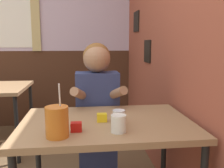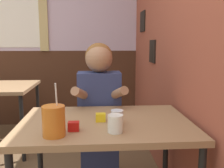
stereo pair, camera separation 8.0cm
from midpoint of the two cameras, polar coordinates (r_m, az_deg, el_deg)
The scene contains 9 objects.
brick_wall_right at distance 2.52m, azimuth 12.02°, elevation 12.31°, with size 0.08×4.54×2.70m.
back_wall at distance 3.79m, azimuth -14.50°, elevation 11.28°, with size 5.63×0.09×2.70m.
main_table at distance 1.58m, azimuth -0.00°, elevation -10.85°, with size 1.05×0.72×0.74m.
person_seated at distance 2.04m, azimuth -1.78°, elevation -6.61°, with size 0.42×0.41×1.21m.
cocktail_pitcher at distance 1.31m, azimuth -11.48°, elevation -8.29°, with size 0.12×0.12×0.28m.
glass_near_pitcher at distance 1.48m, azimuth 2.73°, elevation -7.62°, with size 0.07×0.07×0.09m.
glass_center at distance 1.35m, azimuth 2.48°, elevation -9.04°, with size 0.08×0.08×0.10m.
condiment_ketchup at distance 1.39m, azimuth -7.13°, elevation -9.58°, with size 0.06×0.04×0.05m.
condiment_mustard at distance 1.54m, azimuth -1.12°, elevation -7.65°, with size 0.06×0.04×0.05m.
Camera 2 is at (0.70, -1.15, 1.21)m, focal length 40.00 mm.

